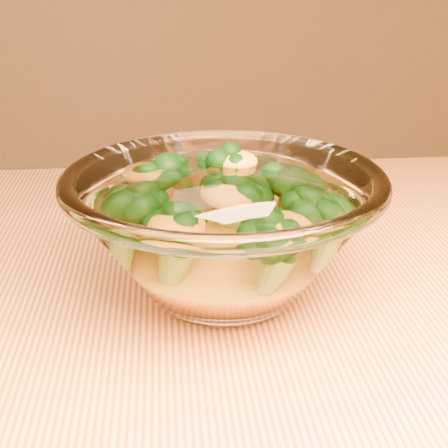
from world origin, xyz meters
name	(u,v)px	position (x,y,z in m)	size (l,w,h in m)	color
glass_bowl	(224,230)	(0.07, 0.06, 0.81)	(0.24, 0.24, 0.11)	white
cheese_sauce	(224,257)	(0.07, 0.06, 0.78)	(0.12, 0.12, 0.03)	orange
broccoli_heap	(220,207)	(0.07, 0.08, 0.82)	(0.16, 0.16, 0.08)	black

